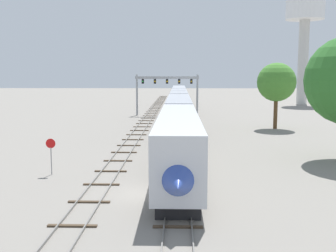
# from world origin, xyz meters

# --- Properties ---
(ground_plane) EXTENTS (400.00, 400.00, 0.00)m
(ground_plane) POSITION_xyz_m (0.00, 0.00, 0.00)
(ground_plane) COLOR gray
(track_main) EXTENTS (2.60, 200.00, 0.16)m
(track_main) POSITION_xyz_m (2.00, 60.00, 0.07)
(track_main) COLOR slate
(track_main) RESTS_ON ground
(track_near) EXTENTS (2.60, 160.00, 0.16)m
(track_near) POSITION_xyz_m (-3.50, 40.00, 0.07)
(track_near) COLOR slate
(track_near) RESTS_ON ground
(passenger_train) EXTENTS (3.04, 91.35, 4.80)m
(passenger_train) POSITION_xyz_m (2.00, 39.38, 2.60)
(passenger_train) COLOR silver
(passenger_train) RESTS_ON ground
(signal_gantry) EXTENTS (12.10, 0.49, 7.79)m
(signal_gantry) POSITION_xyz_m (-0.25, 51.29, 5.74)
(signal_gantry) COLOR #999BA0
(signal_gantry) RESTS_ON ground
(water_tower) EXTENTS (9.77, 9.77, 27.47)m
(water_tower) POSITION_xyz_m (34.00, 81.00, 21.64)
(water_tower) COLOR beige
(water_tower) RESTS_ON ground
(stop_sign) EXTENTS (0.76, 0.08, 2.88)m
(stop_sign) POSITION_xyz_m (-8.00, 4.94, 1.87)
(stop_sign) COLOR gray
(stop_sign) RESTS_ON ground
(trackside_tree_mid) EXTENTS (5.54, 5.54, 9.49)m
(trackside_tree_mid) POSITION_xyz_m (15.99, 32.82, 6.69)
(trackside_tree_mid) COLOR brown
(trackside_tree_mid) RESTS_ON ground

